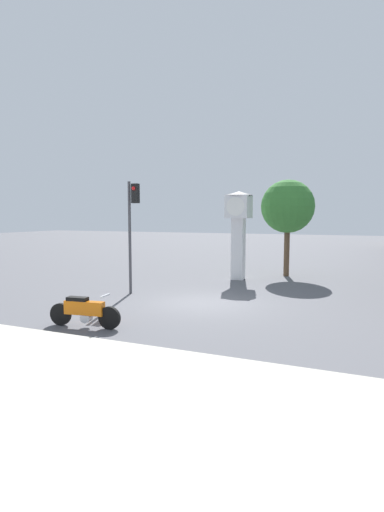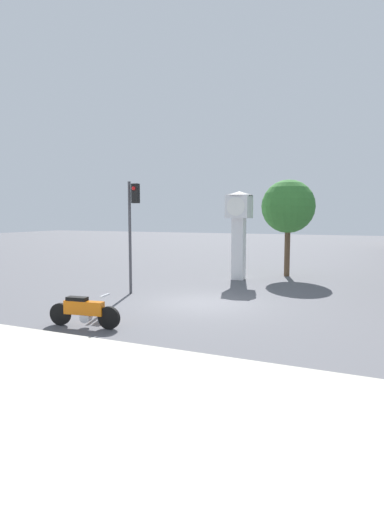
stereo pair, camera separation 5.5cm
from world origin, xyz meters
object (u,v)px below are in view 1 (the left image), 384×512
(clock_tower, at_px, (239,221))
(street_tree, at_px, (288,207))
(motorcycle, at_px, (84,311))
(traffic_light, at_px, (132,218))

(clock_tower, bearing_deg, street_tree, 45.28)
(motorcycle, distance_m, street_tree, 13.60)
(motorcycle, distance_m, traffic_light, 5.87)
(traffic_light, bearing_deg, street_tree, 56.11)
(traffic_light, distance_m, street_tree, 9.21)
(motorcycle, bearing_deg, traffic_light, 97.94)
(motorcycle, bearing_deg, street_tree, 66.18)
(traffic_light, bearing_deg, motorcycle, -74.82)
(clock_tower, relative_size, street_tree, 0.87)
(motorcycle, height_order, clock_tower, clock_tower)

